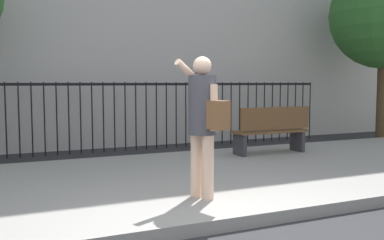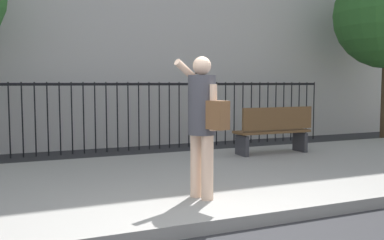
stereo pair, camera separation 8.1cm
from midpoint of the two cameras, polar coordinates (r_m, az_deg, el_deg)
name	(u,v)px [view 1 (the left image)]	position (r m, az deg, el deg)	size (l,w,h in m)	color
ground_plane	(223,233)	(4.77, 3.52, -14.49)	(60.00, 60.00, 0.00)	#28282B
sidewalk	(153,183)	(6.69, -5.46, -8.16)	(28.00, 4.40, 0.15)	gray
iron_fence	(98,108)	(10.11, -12.39, 1.56)	(12.03, 0.04, 1.60)	black
pedestrian_on_phone	(204,117)	(5.35, 1.09, 0.45)	(0.53, 0.72, 1.75)	beige
street_bench	(272,129)	(8.96, 10.09, -1.18)	(1.60, 0.45, 0.95)	brown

